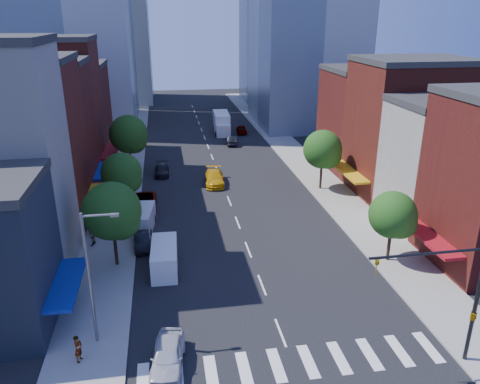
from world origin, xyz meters
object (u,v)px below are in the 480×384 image
at_px(parked_car_third, 144,203).
at_px(traffic_car_oncoming, 232,140).
at_px(pedestrian_far, 91,236).
at_px(box_truck, 222,124).
at_px(taxi, 214,178).
at_px(pedestrian_near, 78,349).
at_px(traffic_car_far, 242,129).
at_px(cargo_van_far, 143,220).
at_px(cargo_van_near, 164,258).
at_px(parked_car_rear, 162,170).
at_px(parked_car_front, 168,356).
at_px(parked_car_second, 142,241).

xyz_separation_m(parked_car_third, traffic_car_oncoming, (13.47, 25.52, -0.08)).
bearing_deg(pedestrian_far, box_truck, 174.23).
height_order(taxi, pedestrian_near, pedestrian_near).
bearing_deg(parked_car_third, traffic_car_far, 63.40).
height_order(cargo_van_far, pedestrian_far, cargo_van_far).
relative_size(box_truck, pedestrian_far, 4.68).
height_order(cargo_van_near, traffic_car_far, cargo_van_near).
xyz_separation_m(parked_car_rear, cargo_van_far, (-2.02, -16.82, 0.37)).
height_order(taxi, box_truck, box_truck).
distance_m(parked_car_third, pedestrian_near, 24.11).
bearing_deg(parked_car_front, box_truck, 86.82).
bearing_deg(cargo_van_far, parked_car_third, 96.92).
xyz_separation_m(parked_car_front, parked_car_second, (-2.00, 16.12, -0.14)).
relative_size(box_truck, pedestrian_near, 4.89).
distance_m(traffic_car_far, pedestrian_far, 46.08).
bearing_deg(pedestrian_near, traffic_car_oncoming, -0.75).
height_order(traffic_car_oncoming, pedestrian_near, pedestrian_near).
xyz_separation_m(parked_car_front, pedestrian_far, (-6.58, 17.02, 0.29)).
bearing_deg(taxi, parked_car_second, -113.97).
bearing_deg(parked_car_second, cargo_van_far, 86.63).
bearing_deg(box_truck, pedestrian_near, -102.86).
bearing_deg(parked_car_second, pedestrian_far, 165.26).
relative_size(parked_car_front, pedestrian_near, 2.61).
relative_size(parked_car_second, traffic_car_oncoming, 0.92).
xyz_separation_m(cargo_van_far, pedestrian_near, (-3.31, -18.79, 0.02)).
relative_size(parked_car_front, taxi, 0.83).
xyz_separation_m(taxi, traffic_car_far, (7.87, 26.02, -0.09)).
bearing_deg(traffic_car_far, parked_car_second, 74.31).
xyz_separation_m(parked_car_rear, cargo_van_near, (-0.00, -25.24, 0.44)).
distance_m(parked_car_rear, taxi, 8.07).
bearing_deg(taxi, parked_car_rear, 147.78).
height_order(cargo_van_near, taxi, cargo_van_near).
relative_size(traffic_car_far, box_truck, 0.49).
bearing_deg(pedestrian_near, traffic_car_far, -1.09).
height_order(parked_car_third, taxi, taxi).
bearing_deg(traffic_car_far, parked_car_front, 81.73).
bearing_deg(parked_car_third, taxi, 39.07).
height_order(parked_car_third, traffic_car_oncoming, parked_car_third).
bearing_deg(box_truck, cargo_van_near, -100.14).
bearing_deg(parked_car_third, cargo_van_near, -81.79).
bearing_deg(parked_car_second, taxi, 58.29).
relative_size(cargo_van_far, traffic_car_far, 1.19).
relative_size(cargo_van_far, pedestrian_far, 2.72).
bearing_deg(box_truck, pedestrian_far, -109.77).
bearing_deg(traffic_car_far, parked_car_rear, 61.55).
bearing_deg(taxi, box_truck, 84.83).
distance_m(cargo_van_far, traffic_car_oncoming, 33.45).
relative_size(parked_car_second, cargo_van_far, 0.78).
bearing_deg(cargo_van_far, parked_car_second, -82.65).
distance_m(parked_car_third, cargo_van_near, 13.67).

